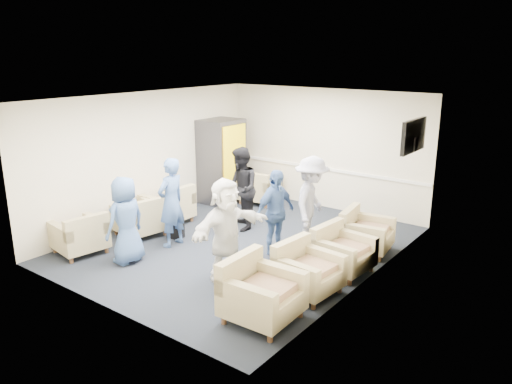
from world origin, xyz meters
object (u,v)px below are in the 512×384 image
Objects in this scene: person_front_left at (126,220)px; person_back_left at (241,189)px; person_mid_left at (171,202)px; person_mid_right at (275,213)px; armchair_right_far at (364,234)px; person_back_right at (311,203)px; armchair_right_midnear at (306,272)px; vending_machine at (222,161)px; armchair_right_midfar at (341,253)px; armchair_right_near at (259,294)px; armchair_left_mid at (141,219)px; person_front_right at (226,229)px; armchair_left_far at (170,207)px; armchair_left_near at (81,236)px; armchair_corner at (259,189)px.

person_back_left reaches higher than person_front_left.
person_mid_left reaches higher than person_mid_right.
person_back_right is at bearing 107.45° from armchair_right_far.
person_back_right is at bearing 33.81° from armchair_right_midnear.
vending_machine is 1.19× the size of person_mid_left.
person_front_left reaches higher than armchair_right_far.
person_back_right is (-0.86, -0.41, 0.52)m from armchair_right_far.
vending_machine is (-4.11, 1.83, 0.66)m from armchair_right_midfar.
armchair_left_mid is at bearing 70.95° from armchair_right_near.
armchair_right_midnear is 1.39m from person_front_right.
vending_machine is at bearing 70.52° from armchair_right_far.
armchair_left_far is at bearing 60.49° from armchair_right_near.
vending_machine is 1.18× the size of person_back_left.
person_front_left reaches higher than armchair_right_near.
armchair_right_far is at bearing 120.41° from person_mid_left.
armchair_left_mid is at bearing 99.60° from person_back_right.
vending_machine is at bearing -165.17° from person_front_left.
armchair_left_near is at bearing 110.99° from armchair_right_midnear.
armchair_right_midfar is 0.93× the size of armchair_corner.
person_mid_left reaches higher than armchair_right_midfar.
armchair_corner is (-3.19, 4.28, -0.03)m from armchair_right_near.
armchair_left_mid is at bearing 87.92° from person_front_right.
person_back_right is at bearing 14.69° from armchair_right_near.
vending_machine is 1.31× the size of person_front_left.
person_mid_left reaches higher than armchair_left_far.
vending_machine is (-0.14, 1.84, 0.64)m from armchair_left_far.
armchair_left_near is 1.06× the size of armchair_left_far.
armchair_corner is at bearing 51.49° from person_mid_right.
person_back_right is at bearing 139.96° from armchair_left_near.
person_front_left reaches higher than armchair_right_midnear.
vending_machine is (-0.09, 3.94, 0.66)m from armchair_left_near.
armchair_right_midfar is at bearing -38.02° from person_front_right.
armchair_left_mid is at bearing 71.95° from armchair_corner.
armchair_right_midnear reaches higher than armchair_right_far.
armchair_right_midfar is (0.07, 0.98, -0.00)m from armchair_right_midnear.
vending_machine is 1.21× the size of person_front_right.
armchair_corner is at bearing 50.52° from armchair_right_midnear.
person_mid_left is at bearing 107.63° from person_back_right.
armchair_left_near is 1.07m from person_front_left.
person_back_right reaches higher than armchair_left_near.
armchair_corner is 1.09m from vending_machine.
person_back_right reaches higher than person_front_left.
armchair_left_far is 0.51× the size of person_back_right.
armchair_left_far reaches higher than armchair_left_near.
armchair_left_near is at bearing 114.24° from person_back_right.
person_front_right is at bearing 63.24° from armchair_left_far.
armchair_right_near is 0.56× the size of person_mid_left.
armchair_left_near is 1.69m from person_mid_left.
armchair_left_far is 0.98× the size of armchair_right_midnear.
armchair_right_far is 4.17m from person_front_left.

